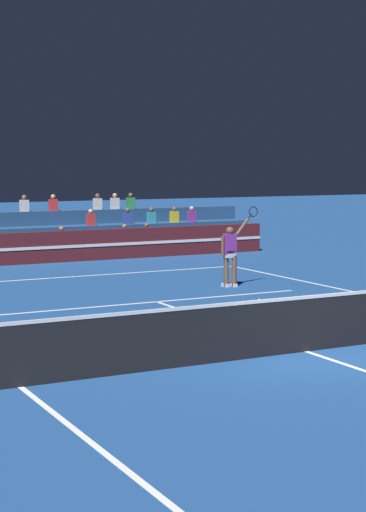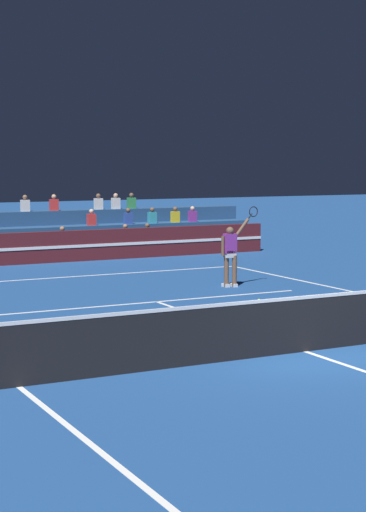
# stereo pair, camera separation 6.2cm
# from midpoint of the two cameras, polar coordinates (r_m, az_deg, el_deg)

# --- Properties ---
(ground_plane) EXTENTS (120.00, 120.00, 0.00)m
(ground_plane) POSITION_cam_midpoint_polar(r_m,az_deg,el_deg) (16.28, 8.09, -6.32)
(ground_plane) COLOR navy
(court_lines) EXTENTS (11.10, 23.90, 0.01)m
(court_lines) POSITION_cam_midpoint_polar(r_m,az_deg,el_deg) (16.28, 8.09, -6.31)
(court_lines) COLOR white
(court_lines) RESTS_ON ground
(tennis_net) EXTENTS (12.00, 0.10, 1.10)m
(tennis_net) POSITION_cam_midpoint_polar(r_m,az_deg,el_deg) (16.17, 8.12, -4.44)
(tennis_net) COLOR black
(tennis_net) RESTS_ON ground
(sponsor_banner_wall) EXTENTS (18.00, 0.26, 1.10)m
(sponsor_banner_wall) POSITION_cam_midpoint_polar(r_m,az_deg,el_deg) (30.25, -9.54, 0.55)
(sponsor_banner_wall) COLOR #51191E
(sponsor_banner_wall) RESTS_ON ground
(bleacher_stand) EXTENTS (19.11, 2.85, 2.28)m
(bleacher_stand) POSITION_cam_midpoint_polar(r_m,az_deg,el_deg) (32.65, -10.95, 1.13)
(bleacher_stand) COLOR navy
(bleacher_stand) RESTS_ON ground
(tennis_player) EXTENTS (1.31, 0.33, 2.33)m
(tennis_player) POSITION_cam_midpoint_polar(r_m,az_deg,el_deg) (24.22, 3.12, 0.24)
(tennis_player) COLOR brown
(tennis_player) RESTS_ON ground
(tennis_ball) EXTENTS (0.07, 0.07, 0.07)m
(tennis_ball) POSITION_cam_midpoint_polar(r_m,az_deg,el_deg) (21.85, 5.01, -2.95)
(tennis_ball) COLOR #C6DB33
(tennis_ball) RESTS_ON ground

